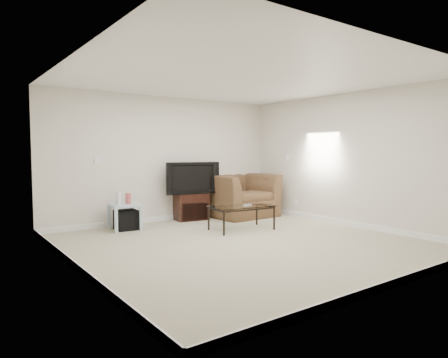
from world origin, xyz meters
TOP-DOWN VIEW (x-y plane):
  - floor at (0.00, 0.00)m, footprint 5.00×5.00m
  - ceiling at (0.00, 0.00)m, footprint 5.00×5.00m
  - wall_back at (0.00, 2.50)m, footprint 5.00×0.02m
  - wall_left at (-2.50, 0.00)m, footprint 0.02×5.00m
  - wall_right at (2.50, 0.00)m, footprint 0.02×5.00m
  - plate_back at (-1.40, 2.49)m, footprint 0.12×0.02m
  - plate_right_switch at (2.49, 1.60)m, footprint 0.02×0.09m
  - plate_right_outlet at (2.49, 1.30)m, footprint 0.02×0.08m
  - tv_stand at (0.44, 2.28)m, footprint 0.71×0.54m
  - dvd_player at (0.43, 2.24)m, footprint 0.37×0.28m
  - television at (0.43, 2.25)m, footprint 1.07×0.42m
  - side_table at (-1.08, 2.05)m, footprint 0.53×0.53m
  - subwoofer at (-1.05, 2.07)m, footprint 0.38×0.38m
  - game_console at (-1.20, 2.04)m, footprint 0.06×0.16m
  - game_case at (-1.02, 2.03)m, footprint 0.05×0.14m
  - recliner at (1.54, 2.05)m, footprint 1.42×0.95m
  - coffee_table at (0.62, 0.83)m, footprint 1.18×0.75m
  - remote at (0.72, 0.79)m, footprint 0.18×0.05m

SIDE VIEW (x-z plane):
  - floor at x=0.00m, z-range 0.00..0.00m
  - subwoofer at x=-1.05m, z-range -0.02..0.35m
  - coffee_table at x=0.62m, z-range 0.00..0.44m
  - side_table at x=-1.08m, z-range 0.00..0.47m
  - tv_stand at x=0.44m, z-range 0.00..0.54m
  - plate_right_outlet at x=2.49m, z-range 0.24..0.36m
  - remote at x=0.72m, z-range 0.44..0.46m
  - dvd_player at x=0.43m, z-range 0.43..0.48m
  - game_case at x=-1.02m, z-range 0.47..0.66m
  - game_console at x=-1.20m, z-range 0.47..0.69m
  - recliner at x=1.54m, z-range 0.00..1.22m
  - television at x=0.43m, z-range 0.54..1.19m
  - wall_back at x=0.00m, z-range 0.00..2.50m
  - wall_left at x=-2.50m, z-range 0.00..2.50m
  - wall_right at x=2.50m, z-range 0.00..2.50m
  - plate_back at x=-1.40m, z-range 1.19..1.31m
  - plate_right_switch at x=2.49m, z-range 1.19..1.31m
  - ceiling at x=0.00m, z-range 2.50..2.50m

